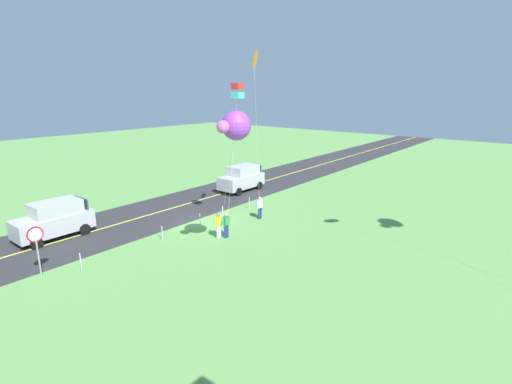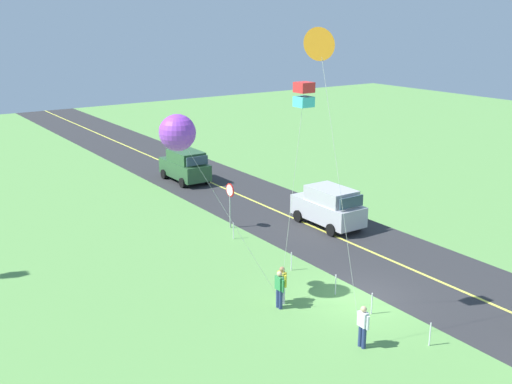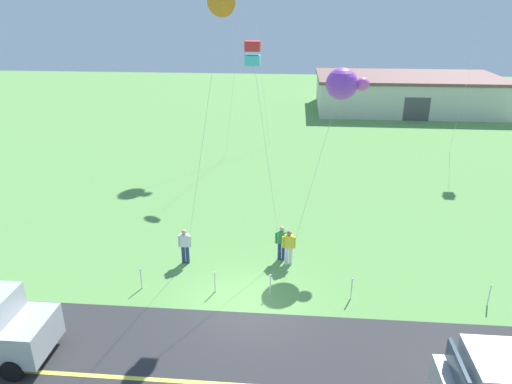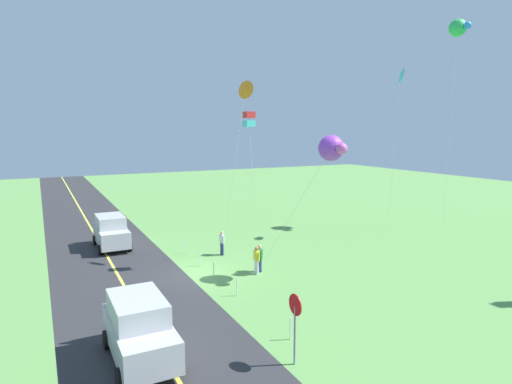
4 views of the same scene
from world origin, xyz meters
name	(u,v)px [view 2 (image 2 of 4)]	position (x,y,z in m)	size (l,w,h in m)	color
ground_plane	(361,299)	(0.00, 0.00, -0.05)	(120.00, 120.00, 0.10)	#60994C
asphalt_road	(426,276)	(0.00, -4.00, 0.00)	(120.00, 7.00, 0.00)	#2D2D30
road_centre_stripe	(426,275)	(0.00, -4.00, 0.01)	(120.00, 0.16, 0.00)	#E5E04C
car_suv_foreground	(329,206)	(7.73, -4.81, 1.15)	(4.40, 2.12, 2.24)	#B7B7BC
car_parked_east_far	(185,165)	(20.73, -2.69, 1.15)	(4.40, 2.12, 2.24)	#2D5633
stop_sign	(230,197)	(10.55, -0.10, 1.80)	(0.76, 0.08, 2.56)	gray
person_adult_near	(363,325)	(-2.91, 2.77, 0.86)	(0.58, 0.22, 1.60)	navy
person_adult_companion	(279,288)	(1.20, 3.41, 0.86)	(0.58, 0.22, 1.60)	navy
person_child_watcher	(282,283)	(1.51, 3.05, 0.86)	(0.58, 0.22, 1.60)	silver
kite_red_low	(320,45)	(-1.20, 3.66, 10.46)	(2.30, 1.30, 11.06)	silver
kite_blue_mid	(304,95)	(-0.04, 3.36, 8.70)	(1.52, 0.56, 9.15)	silver
kite_yellow_high	(177,132)	(3.65, 6.49, 7.14)	(3.29, 4.15, 7.84)	silver
fence_post_0	(430,334)	(-4.20, 0.70, 0.45)	(0.05, 0.05, 0.90)	silver
fence_post_1	(372,304)	(-1.28, 0.70, 0.45)	(0.05, 0.05, 0.90)	silver
fence_post_2	(336,285)	(0.86, 0.70, 0.45)	(0.05, 0.05, 0.90)	silver
fence_post_3	(291,261)	(3.93, 0.70, 0.45)	(0.05, 0.05, 0.90)	silver
fence_post_4	(233,231)	(8.96, 0.70, 0.45)	(0.05, 0.05, 0.90)	silver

